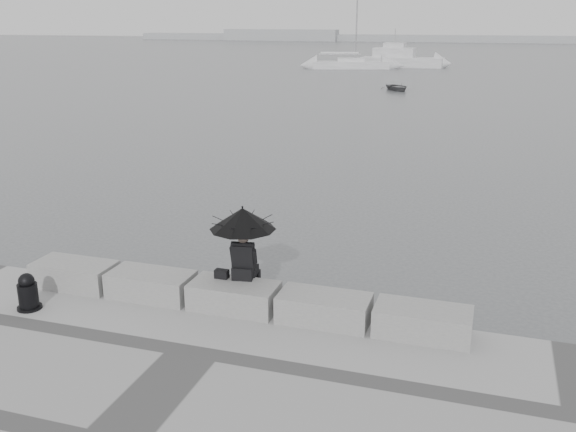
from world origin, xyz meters
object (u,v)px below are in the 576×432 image
(motor_cruiser, at_px, (402,59))
(dinghy, at_px, (397,87))
(sailboat_left, at_px, (351,64))
(seated_person, at_px, (243,226))
(mooring_bollard, at_px, (28,294))

(motor_cruiser, bearing_deg, dinghy, -79.78)
(sailboat_left, xyz_separation_m, motor_cruiser, (5.26, 4.45, 0.38))
(seated_person, height_order, dinghy, seated_person)
(dinghy, bearing_deg, seated_person, -120.79)
(dinghy, bearing_deg, mooring_bollard, -125.70)
(seated_person, relative_size, dinghy, 0.47)
(mooring_bollard, distance_m, dinghy, 43.93)
(mooring_bollard, distance_m, motor_cruiser, 70.26)
(seated_person, bearing_deg, sailboat_left, 91.51)
(seated_person, xyz_separation_m, sailboat_left, (-12.17, 64.28, -1.50))
(seated_person, bearing_deg, mooring_bollard, -167.35)
(mooring_bollard, height_order, dinghy, mooring_bollard)
(seated_person, relative_size, motor_cruiser, 0.14)
(seated_person, height_order, motor_cruiser, motor_cruiser)
(motor_cruiser, relative_size, dinghy, 3.33)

